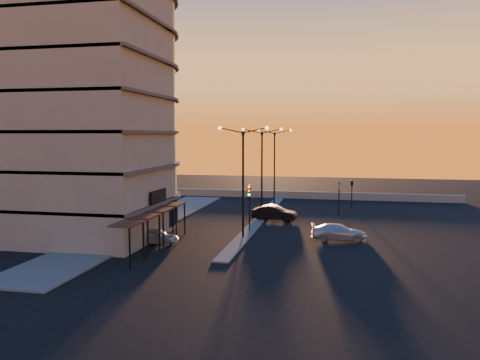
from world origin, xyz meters
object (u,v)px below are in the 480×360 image
object	(u,v)px
traffic_light_main	(249,200)
car_wagon	(339,232)
car_hatchback	(155,236)
car_sedan	(274,213)
streetlamp_mid	(262,165)

from	to	relation	value
traffic_light_main	car_wagon	world-z (taller)	traffic_light_main
car_hatchback	car_wagon	distance (m)	15.19
car_sedan	car_wagon	distance (m)	10.23
traffic_light_main	car_sedan	world-z (taller)	traffic_light_main
streetlamp_mid	traffic_light_main	world-z (taller)	streetlamp_mid
car_hatchback	car_sedan	world-z (taller)	car_sedan
streetlamp_mid	car_sedan	bearing A→B (deg)	-36.12
streetlamp_mid	car_wagon	xyz separation A→B (m)	(8.00, -8.99, -4.92)
car_hatchback	car_wagon	bearing A→B (deg)	-74.42
traffic_light_main	car_sedan	distance (m)	6.57
streetlamp_mid	car_wagon	size ratio (longest dim) A/B	2.07
streetlamp_mid	car_hatchback	size ratio (longest dim) A/B	2.55
traffic_light_main	car_sedan	size ratio (longest dim) A/B	0.93
car_wagon	streetlamp_mid	bearing A→B (deg)	37.75
streetlamp_mid	car_sedan	world-z (taller)	streetlamp_mid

